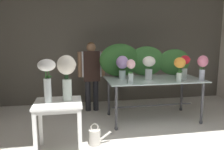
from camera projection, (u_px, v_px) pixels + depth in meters
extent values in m
plane|color=beige|center=(134.00, 124.00, 4.20)|extent=(7.69, 7.69, 0.00)
cube|color=#5B564C|center=(117.00, 43.00, 5.56)|extent=(5.91, 0.12, 2.97)
cube|color=silver|center=(154.00, 79.00, 4.30)|extent=(1.85, 0.99, 0.02)
cylinder|color=#4C4C51|center=(116.00, 108.00, 3.84)|extent=(0.05, 0.05, 0.81)
sphere|color=#4C4C51|center=(116.00, 128.00, 3.90)|extent=(0.07, 0.07, 0.07)
cylinder|color=#4C4C51|center=(202.00, 103.00, 4.13)|extent=(0.05, 0.05, 0.81)
sphere|color=#4C4C51|center=(201.00, 122.00, 4.20)|extent=(0.07, 0.07, 0.07)
cylinder|color=#4C4C51|center=(109.00, 96.00, 4.61)|extent=(0.05, 0.05, 0.81)
sphere|color=#4C4C51|center=(109.00, 114.00, 4.67)|extent=(0.07, 0.07, 0.07)
cylinder|color=#4C4C51|center=(182.00, 93.00, 4.90)|extent=(0.05, 0.05, 0.81)
sphere|color=#4C4C51|center=(181.00, 109.00, 4.96)|extent=(0.07, 0.07, 0.07)
cylinder|color=#4C4C51|center=(153.00, 105.00, 4.39)|extent=(1.65, 0.03, 0.03)
cube|color=white|center=(58.00, 103.00, 3.05)|extent=(0.65, 0.60, 0.03)
cube|color=white|center=(58.00, 106.00, 3.06)|extent=(0.59, 0.54, 0.06)
cube|color=white|center=(35.00, 138.00, 2.81)|extent=(0.05, 0.05, 0.71)
cube|color=white|center=(80.00, 134.00, 2.91)|extent=(0.05, 0.05, 0.71)
cube|color=white|center=(41.00, 123.00, 3.31)|extent=(0.05, 0.05, 0.71)
cube|color=white|center=(79.00, 120.00, 3.41)|extent=(0.05, 0.05, 0.71)
cylinder|color=#232328|center=(88.00, 94.00, 4.90)|extent=(0.12, 0.12, 0.79)
cylinder|color=#232328|center=(96.00, 93.00, 4.93)|extent=(0.12, 0.12, 0.79)
cube|color=silver|center=(91.00, 64.00, 4.80)|extent=(0.41, 0.22, 0.54)
cube|color=black|center=(92.00, 66.00, 4.70)|extent=(0.35, 0.02, 0.66)
cylinder|color=#936B4C|center=(80.00, 65.00, 4.76)|extent=(0.09, 0.09, 0.55)
cylinder|color=#936B4C|center=(103.00, 64.00, 4.85)|extent=(0.09, 0.09, 0.55)
sphere|color=#936B4C|center=(91.00, 48.00, 4.74)|extent=(0.20, 0.20, 0.20)
ellipsoid|color=brown|center=(91.00, 44.00, 4.75)|extent=(0.15, 0.15, 0.09)
ellipsoid|color=#2D6028|center=(120.00, 60.00, 4.50)|extent=(0.83, 0.31, 0.68)
ellipsoid|color=#387033|center=(146.00, 61.00, 4.61)|extent=(0.79, 0.20, 0.62)
ellipsoid|color=#387033|center=(174.00, 62.00, 4.73)|extent=(0.72, 0.20, 0.55)
cylinder|color=silver|center=(131.00, 78.00, 3.85)|extent=(0.09, 0.09, 0.18)
cylinder|color=#9EBCB2|center=(131.00, 81.00, 3.86)|extent=(0.08, 0.08, 0.07)
cylinder|color=#28562D|center=(132.00, 75.00, 3.84)|extent=(0.01, 0.01, 0.28)
cylinder|color=#28562D|center=(130.00, 75.00, 3.85)|extent=(0.01, 0.01, 0.28)
cylinder|color=#28562D|center=(130.00, 75.00, 3.82)|extent=(0.01, 0.01, 0.28)
ellipsoid|color=#EFB2BC|center=(131.00, 64.00, 3.81)|extent=(0.16, 0.16, 0.17)
ellipsoid|color=#387033|center=(131.00, 73.00, 3.80)|extent=(0.11, 0.07, 0.03)
cylinder|color=silver|center=(149.00, 74.00, 4.21)|extent=(0.14, 0.14, 0.20)
cylinder|color=#9EBCB2|center=(149.00, 77.00, 4.21)|extent=(0.13, 0.13, 0.09)
cylinder|color=#477F3D|center=(150.00, 72.00, 4.20)|extent=(0.01, 0.01, 0.28)
cylinder|color=#477F3D|center=(148.00, 71.00, 4.23)|extent=(0.01, 0.01, 0.28)
cylinder|color=#477F3D|center=(147.00, 72.00, 4.19)|extent=(0.01, 0.01, 0.28)
cylinder|color=#477F3D|center=(149.00, 72.00, 4.17)|extent=(0.01, 0.01, 0.28)
ellipsoid|color=white|center=(149.00, 61.00, 4.16)|extent=(0.24, 0.24, 0.20)
ellipsoid|color=#28562D|center=(151.00, 68.00, 4.19)|extent=(0.11, 0.08, 0.03)
cylinder|color=silver|center=(202.00, 75.00, 4.12)|extent=(0.10, 0.10, 0.20)
cylinder|color=#9EBCB2|center=(202.00, 78.00, 4.13)|extent=(0.09, 0.09, 0.09)
cylinder|color=#2D6028|center=(203.00, 72.00, 4.11)|extent=(0.01, 0.01, 0.29)
cylinder|color=#2D6028|center=(201.00, 72.00, 4.14)|extent=(0.01, 0.01, 0.29)
cylinder|color=#2D6028|center=(201.00, 72.00, 4.10)|extent=(0.01, 0.01, 0.29)
cylinder|color=#2D6028|center=(203.00, 72.00, 4.09)|extent=(0.01, 0.01, 0.29)
ellipsoid|color=pink|center=(203.00, 61.00, 4.08)|extent=(0.19, 0.19, 0.21)
ellipsoid|color=#477F3D|center=(201.00, 68.00, 4.11)|extent=(0.10, 0.10, 0.03)
cylinder|color=silver|center=(122.00, 75.00, 4.29)|extent=(0.13, 0.13, 0.16)
cylinder|color=#9EBCB2|center=(122.00, 77.00, 4.30)|extent=(0.12, 0.12, 0.07)
cylinder|color=#387033|center=(123.00, 72.00, 4.28)|extent=(0.01, 0.01, 0.24)
cylinder|color=#387033|center=(122.00, 72.00, 4.30)|extent=(0.01, 0.01, 0.24)
cylinder|color=#387033|center=(122.00, 72.00, 4.27)|extent=(0.01, 0.01, 0.24)
ellipsoid|color=#B28ED1|center=(122.00, 62.00, 4.25)|extent=(0.24, 0.24, 0.25)
ellipsoid|color=#477F3D|center=(124.00, 69.00, 4.29)|extent=(0.09, 0.11, 0.03)
cylinder|color=silver|center=(179.00, 77.00, 4.00)|extent=(0.09, 0.09, 0.16)
cylinder|color=#9EBCB2|center=(179.00, 80.00, 4.00)|extent=(0.09, 0.09, 0.07)
cylinder|color=#2D6028|center=(180.00, 74.00, 3.98)|extent=(0.01, 0.01, 0.28)
cylinder|color=#2D6028|center=(178.00, 73.00, 4.00)|extent=(0.01, 0.01, 0.28)
cylinder|color=#2D6028|center=(179.00, 74.00, 3.97)|extent=(0.01, 0.01, 0.28)
ellipsoid|color=orange|center=(180.00, 63.00, 3.95)|extent=(0.20, 0.20, 0.19)
sphere|color=orange|center=(176.00, 63.00, 3.96)|extent=(0.08, 0.08, 0.08)
sphere|color=orange|center=(183.00, 62.00, 3.95)|extent=(0.08, 0.08, 0.08)
ellipsoid|color=#2D6028|center=(181.00, 72.00, 3.97)|extent=(0.11, 0.08, 0.03)
cylinder|color=silver|center=(184.00, 74.00, 4.24)|extent=(0.10, 0.10, 0.21)
cylinder|color=#9EBCB2|center=(184.00, 77.00, 4.25)|extent=(0.10, 0.10, 0.09)
cylinder|color=#387033|center=(185.00, 71.00, 4.24)|extent=(0.01, 0.01, 0.31)
cylinder|color=#387033|center=(184.00, 70.00, 4.25)|extent=(0.01, 0.01, 0.31)
cylinder|color=#387033|center=(183.00, 71.00, 4.23)|extent=(0.01, 0.01, 0.31)
cylinder|color=#387033|center=(185.00, 71.00, 4.21)|extent=(0.01, 0.01, 0.31)
ellipsoid|color=red|center=(185.00, 60.00, 4.19)|extent=(0.19, 0.19, 0.17)
sphere|color=red|center=(183.00, 59.00, 4.17)|extent=(0.08, 0.08, 0.08)
sphere|color=red|center=(189.00, 59.00, 4.20)|extent=(0.06, 0.06, 0.06)
cylinder|color=silver|center=(48.00, 91.00, 3.00)|extent=(0.10, 0.10, 0.34)
cylinder|color=#9EBCB2|center=(48.00, 97.00, 3.01)|extent=(0.09, 0.09, 0.14)
cylinder|color=#387033|center=(49.00, 85.00, 2.98)|extent=(0.01, 0.01, 0.46)
cylinder|color=#387033|center=(47.00, 85.00, 3.00)|extent=(0.01, 0.01, 0.46)
cylinder|color=#387033|center=(46.00, 86.00, 2.96)|extent=(0.01, 0.01, 0.46)
ellipsoid|color=white|center=(46.00, 65.00, 2.94)|extent=(0.24, 0.24, 0.16)
sphere|color=white|center=(41.00, 65.00, 2.92)|extent=(0.08, 0.08, 0.08)
ellipsoid|color=#2D6028|center=(48.00, 77.00, 2.99)|extent=(0.10, 0.04, 0.03)
cylinder|color=silver|center=(67.00, 90.00, 3.10)|extent=(0.13, 0.13, 0.31)
cylinder|color=#9EBCB2|center=(67.00, 96.00, 3.12)|extent=(0.12, 0.12, 0.13)
cylinder|color=#28562D|center=(68.00, 85.00, 3.10)|extent=(0.01, 0.01, 0.42)
cylinder|color=#28562D|center=(67.00, 85.00, 3.12)|extent=(0.01, 0.01, 0.42)
cylinder|color=#28562D|center=(65.00, 85.00, 3.08)|extent=(0.01, 0.01, 0.42)
cylinder|color=#28562D|center=(67.00, 86.00, 3.06)|extent=(0.01, 0.01, 0.42)
ellipsoid|color=silver|center=(66.00, 65.00, 3.04)|extent=(0.26, 0.26, 0.27)
sphere|color=silver|center=(73.00, 64.00, 3.07)|extent=(0.10, 0.10, 0.10)
ellipsoid|color=#28562D|center=(66.00, 77.00, 3.10)|extent=(0.06, 0.11, 0.03)
cylinder|color=#B7B2A8|center=(95.00, 137.00, 3.36)|extent=(0.18, 0.18, 0.24)
cylinder|color=#B7B2A8|center=(106.00, 135.00, 3.38)|extent=(0.18, 0.04, 0.14)
torus|color=#B7B2A8|center=(94.00, 127.00, 3.33)|extent=(0.13, 0.02, 0.13)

